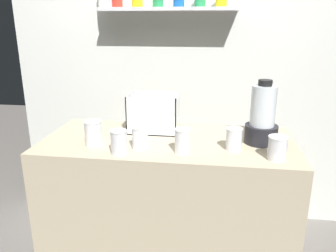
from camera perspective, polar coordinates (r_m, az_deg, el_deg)
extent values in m
cube|color=tan|center=(2.07, 0.00, -14.16)|extent=(1.40, 0.64, 0.90)
cube|color=silver|center=(2.54, 2.47, 11.04)|extent=(2.60, 0.04, 2.50)
cube|color=silver|center=(2.42, 0.09, 19.38)|extent=(0.95, 0.20, 0.02)
cube|color=white|center=(2.03, -2.41, -0.66)|extent=(0.29, 0.21, 0.01)
cube|color=white|center=(1.90, -3.00, 1.53)|extent=(0.29, 0.01, 0.22)
cube|color=white|center=(2.09, -1.95, 3.04)|extent=(0.29, 0.01, 0.22)
cube|color=white|center=(2.03, -6.43, 2.46)|extent=(0.01, 0.21, 0.22)
cube|color=white|center=(1.98, 1.64, 2.17)|extent=(0.01, 0.21, 0.22)
cone|color=orange|center=(2.03, -2.27, -0.06)|extent=(0.13, 0.14, 0.03)
cone|color=orange|center=(2.02, -0.96, -0.24)|extent=(0.16, 0.04, 0.03)
cone|color=orange|center=(2.04, -2.40, -0.06)|extent=(0.15, 0.04, 0.03)
cone|color=orange|center=(2.02, -2.01, -0.10)|extent=(0.17, 0.12, 0.03)
cone|color=orange|center=(2.01, -1.21, 0.71)|extent=(0.04, 0.16, 0.03)
cone|color=orange|center=(2.01, -2.59, 0.76)|extent=(0.10, 0.17, 0.03)
cone|color=orange|center=(2.01, -2.55, 0.92)|extent=(0.14, 0.16, 0.04)
cone|color=orange|center=(2.01, -2.70, 0.72)|extent=(0.12, 0.17, 0.03)
cone|color=orange|center=(2.01, -3.77, 1.96)|extent=(0.11, 0.17, 0.03)
cone|color=orange|center=(2.01, -1.53, 1.38)|extent=(0.09, 0.17, 0.03)
cone|color=orange|center=(2.02, -1.70, 1.99)|extent=(0.08, 0.15, 0.04)
cone|color=orange|center=(2.00, -2.22, 1.43)|extent=(0.05, 0.18, 0.03)
cylinder|color=black|center=(1.88, 15.61, -1.33)|extent=(0.18, 0.18, 0.10)
cylinder|color=silver|center=(1.83, 16.01, 3.34)|extent=(0.13, 0.13, 0.22)
cylinder|color=orange|center=(1.85, 15.78, 0.72)|extent=(0.12, 0.12, 0.04)
cylinder|color=black|center=(1.81, 16.33, 7.11)|extent=(0.07, 0.07, 0.03)
cylinder|color=white|center=(1.81, -12.68, -1.29)|extent=(0.09, 0.09, 0.13)
cylinder|color=yellow|center=(1.82, -12.62, -2.14)|extent=(0.08, 0.08, 0.07)
cylinder|color=white|center=(1.79, -12.82, 0.73)|extent=(0.09, 0.09, 0.01)
cylinder|color=white|center=(1.67, -8.38, -2.86)|extent=(0.08, 0.08, 0.12)
cylinder|color=maroon|center=(1.68, -8.35, -3.62)|extent=(0.08, 0.08, 0.07)
cylinder|color=white|center=(1.65, -8.48, -0.86)|extent=(0.09, 0.09, 0.01)
cylinder|color=white|center=(1.73, -4.80, -2.08)|extent=(0.08, 0.08, 0.11)
cylinder|color=yellow|center=(1.73, -4.80, -2.38)|extent=(0.08, 0.08, 0.09)
cylinder|color=white|center=(1.71, -4.85, -0.20)|extent=(0.09, 0.09, 0.01)
cylinder|color=white|center=(1.67, 2.50, -2.67)|extent=(0.08, 0.08, 0.12)
cylinder|color=red|center=(1.68, 2.49, -3.47)|extent=(0.07, 0.07, 0.07)
cylinder|color=white|center=(1.65, 2.53, -0.63)|extent=(0.08, 0.08, 0.01)
cylinder|color=white|center=(1.74, 11.22, -2.31)|extent=(0.08, 0.08, 0.11)
cylinder|color=orange|center=(1.74, 11.19, -2.67)|extent=(0.08, 0.08, 0.09)
cylinder|color=white|center=(1.72, 11.33, -0.47)|extent=(0.09, 0.09, 0.01)
cylinder|color=white|center=(1.67, 18.21, -3.71)|extent=(0.09, 0.09, 0.11)
cylinder|color=red|center=(1.68, 18.15, -4.30)|extent=(0.08, 0.08, 0.07)
cylinder|color=white|center=(1.65, 18.40, -1.83)|extent=(0.09, 0.09, 0.01)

